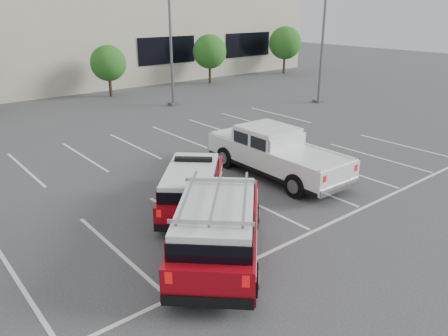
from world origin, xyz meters
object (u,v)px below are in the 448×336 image
object	(u,v)px
convention_building	(3,32)
white_pickup	(275,157)
tree_right	(210,53)
ladder_suv	(218,231)
tree_mid_right	(109,64)
tree_far_right	(285,44)
fire_chief_suv	(193,189)
light_pole_mid	(170,31)
light_pole_right	(323,30)

from	to	relation	value
convention_building	white_pickup	world-z (taller)	convention_building
tree_right	ladder_suv	world-z (taller)	tree_right
tree_right	tree_mid_right	bearing A→B (deg)	-180.00
convention_building	tree_far_right	size ratio (longest dim) A/B	12.38
tree_right	fire_chief_suv	world-z (taller)	tree_right
convention_building	ladder_suv	bearing A→B (deg)	-95.88
white_pickup	tree_far_right	bearing A→B (deg)	43.57
light_pole_mid	fire_chief_suv	bearing A→B (deg)	-120.82
tree_far_right	light_pole_right	xyz separation A→B (m)	(-9.09, -12.05, 2.14)
white_pickup	ladder_suv	size ratio (longest dim) A/B	1.21
convention_building	fire_chief_suv	bearing A→B (deg)	-93.88
convention_building	light_pole_right	world-z (taller)	convention_building
tree_mid_right	tree_far_right	bearing A→B (deg)	0.00
light_pole_mid	fire_chief_suv	distance (m)	17.95
convention_building	light_pole_right	distance (m)	26.99
tree_right	ladder_suv	size ratio (longest dim) A/B	0.81
light_pole_mid	convention_building	bearing A→B (deg)	113.26
tree_mid_right	tree_far_right	xyz separation A→B (m)	(20.00, 0.00, 0.54)
convention_building	tree_far_right	xyz separation A→B (m)	(24.91, -9.82, -1.68)
fire_chief_suv	convention_building	bearing A→B (deg)	128.97
light_pole_mid	ladder_suv	xyz separation A→B (m)	(-10.32, -18.12, -4.32)
tree_right	light_pole_mid	bearing A→B (deg)	-143.23
tree_right	light_pole_mid	size ratio (longest dim) A/B	0.43
tree_far_right	light_pole_mid	xyz separation A→B (m)	(-18.09, -6.05, 2.14)
light_pole_right	light_pole_mid	bearing A→B (deg)	146.31
ladder_suv	white_pickup	bearing A→B (deg)	74.80
convention_building	tree_mid_right	size ratio (longest dim) A/B	15.04
tree_far_right	convention_building	bearing A→B (deg)	158.49
tree_far_right	light_pole_mid	world-z (taller)	light_pole_mid
light_pole_right	white_pickup	distance (m)	16.43
tree_mid_right	white_pickup	distance (m)	20.79
light_pole_right	fire_chief_suv	xyz separation A→B (m)	(-17.90, -8.93, -4.47)
white_pickup	light_pole_right	bearing A→B (deg)	33.65
tree_right	white_pickup	size ratio (longest dim) A/B	0.67
light_pole_mid	light_pole_right	world-z (taller)	same
tree_mid_right	white_pickup	xyz separation A→B (m)	(-2.43, -20.58, -1.70)
convention_building	light_pole_mid	size ratio (longest dim) A/B	5.86
convention_building	tree_far_right	world-z (taller)	convention_building
white_pickup	convention_building	bearing A→B (deg)	95.70
convention_building	white_pickup	xyz separation A→B (m)	(2.48, -30.40, -3.92)
light_pole_mid	white_pickup	xyz separation A→B (m)	(-4.34, -14.53, -4.38)
tree_mid_right	light_pole_mid	xyz separation A→B (m)	(1.91, -6.05, 2.68)
tree_mid_right	light_pole_mid	world-z (taller)	light_pole_mid
ladder_suv	convention_building	bearing A→B (deg)	127.93
tree_right	light_pole_right	xyz separation A→B (m)	(0.91, -12.05, 2.41)
light_pole_mid	white_pickup	distance (m)	15.79
tree_mid_right	light_pole_right	xyz separation A→B (m)	(10.91, -12.05, 2.68)
tree_mid_right	tree_far_right	size ratio (longest dim) A/B	0.82
ladder_suv	light_pole_mid	bearing A→B (deg)	104.15
convention_building	light_pole_mid	world-z (taller)	convention_building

